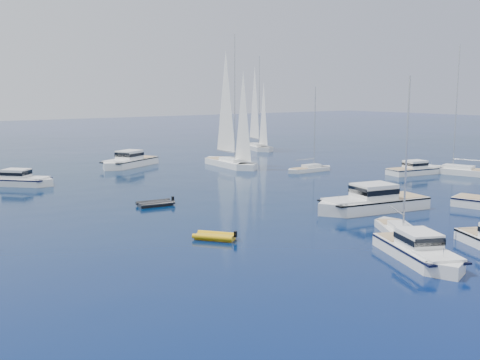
{
  "coord_description": "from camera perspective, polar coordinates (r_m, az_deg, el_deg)",
  "views": [
    {
      "loc": [
        -38.38,
        -18.82,
        11.03
      ],
      "look_at": [
        -4.45,
        26.41,
        2.2
      ],
      "focal_mm": 43.12,
      "sensor_mm": 36.0,
      "label": 1
    }
  ],
  "objects": [
    {
      "name": "sailboat_fore",
      "position": [
        46.19,
        15.48,
        -5.27
      ],
      "size": [
        6.66,
        8.3,
        12.56
      ],
      "primitive_type": null,
      "rotation": [
        0.0,
        0.0,
        2.54
      ],
      "color": "silver",
      "rests_on": "ground"
    },
    {
      "name": "motor_cruiser_left",
      "position": [
        39.9,
        17.32,
        -7.59
      ],
      "size": [
        6.55,
        9.63,
        2.44
      ],
      "primitive_type": null,
      "rotation": [
        0.0,
        0.0,
        2.7
      ],
      "color": "white",
      "rests_on": "ground"
    },
    {
      "name": "sailboat_sails_r",
      "position": [
        84.47,
        -0.98,
        1.37
      ],
      "size": [
        4.67,
        13.53,
        19.5
      ],
      "primitive_type": null,
      "rotation": [
        0.0,
        0.0,
        3.05
      ],
      "color": "white",
      "rests_on": "ground"
    },
    {
      "name": "tender_yellow",
      "position": [
        43.33,
        -2.5,
        -5.88
      ],
      "size": [
        3.39,
        3.69,
        0.95
      ],
      "primitive_type": null,
      "rotation": [
        0.0,
        0.0,
        0.63
      ],
      "color": "#D9A10C",
      "rests_on": "ground"
    },
    {
      "name": "sailboat_centre",
      "position": [
        79.67,
        6.9,
        0.85
      ],
      "size": [
        8.14,
        2.14,
        11.95
      ],
      "primitive_type": null,
      "rotation": [
        0.0,
        0.0,
        4.71
      ],
      "color": "silver",
      "rests_on": "ground"
    },
    {
      "name": "motor_cruiser_horizon",
      "position": [
        72.36,
        -21.08,
        -0.49
      ],
      "size": [
        8.4,
        8.85,
        2.45
      ],
      "primitive_type": null,
      "rotation": [
        0.0,
        0.0,
        3.88
      ],
      "color": "silver",
      "rests_on": "ground"
    },
    {
      "name": "motor_cruiser_centre",
      "position": [
        54.83,
        12.83,
        -2.95
      ],
      "size": [
        12.63,
        6.07,
        3.19
      ],
      "primitive_type": null,
      "rotation": [
        0.0,
        0.0,
        1.37
      ],
      "color": "silver",
      "rests_on": "ground"
    },
    {
      "name": "sailboat_mid_r",
      "position": [
        81.77,
        21.09,
        0.53
      ],
      "size": [
        6.13,
        12.29,
        17.49
      ],
      "primitive_type": null,
      "rotation": [
        0.0,
        0.0,
        0.27
      ],
      "color": "white",
      "rests_on": "ground"
    },
    {
      "name": "motor_cruiser_distant",
      "position": [
        85.66,
        -10.95,
        1.32
      ],
      "size": [
        11.77,
        8.38,
        3.0
      ],
      "primitive_type": null,
      "rotation": [
        0.0,
        0.0,
        2.05
      ],
      "color": "white",
      "rests_on": "ground"
    },
    {
      "name": "motor_cruiser_far_r",
      "position": [
        80.05,
        16.99,
        0.57
      ],
      "size": [
        9.31,
        4.38,
        2.35
      ],
      "primitive_type": null,
      "rotation": [
        0.0,
        0.0,
        4.52
      ],
      "color": "white",
      "rests_on": "ground"
    },
    {
      "name": "sailboat_sails_far",
      "position": [
        108.48,
        1.65,
        3.04
      ],
      "size": [
        6.45,
        12.52,
        17.82
      ],
      "primitive_type": null,
      "rotation": [
        0.0,
        0.0,
        2.85
      ],
      "color": "silver",
      "rests_on": "ground"
    },
    {
      "name": "tender_grey_far",
      "position": [
        56.23,
        -8.36,
        -2.53
      ],
      "size": [
        3.86,
        2.43,
        0.95
      ],
      "primitive_type": null,
      "rotation": [
        0.0,
        0.0,
        1.45
      ],
      "color": "black",
      "rests_on": "ground"
    }
  ]
}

